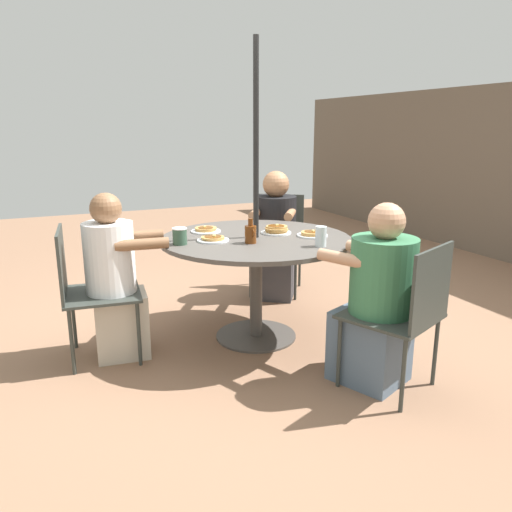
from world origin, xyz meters
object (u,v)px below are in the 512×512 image
patio_chair_south (278,236)px  pancake_plate_a (213,239)px  patio_chair_north (86,286)px  pancake_plate_c (312,234)px  pancake_plate_d (206,230)px  pancake_plate_b (276,230)px  diner_east (377,304)px  drinking_glass_a (321,236)px  diner_north (116,283)px  diner_south (275,240)px  syrup_bottle (251,234)px  patio_table (256,252)px  coffee_cup (180,236)px  patio_chair_east (406,309)px

patio_chair_south → pancake_plate_a: size_ratio=4.07×
patio_chair_north → pancake_plate_c: size_ratio=4.07×
pancake_plate_c → pancake_plate_d: same height
pancake_plate_a → pancake_plate_b: bearing=95.3°
diner_east → drinking_glass_a: diner_east is taller
diner_north → diner_south: bearing=121.0°
pancake_plate_c → pancake_plate_d: size_ratio=1.00×
pancake_plate_b → syrup_bottle: (0.21, -0.29, 0.04)m
diner_east → syrup_bottle: diner_east is taller
patio_chair_north → syrup_bottle: (0.27, 1.02, 0.30)m
patio_table → pancake_plate_a: 0.33m
pancake_plate_b → syrup_bottle: 0.36m
diner_north → pancake_plate_a: size_ratio=5.07×
pancake_plate_b → pancake_plate_c: (0.19, 0.18, -0.01)m
pancake_plate_d → syrup_bottle: (0.46, 0.15, 0.05)m
pancake_plate_b → pancake_plate_d: 0.51m
pancake_plate_a → drinking_glass_a: 0.71m
diner_east → pancake_plate_b: (-0.93, -0.19, 0.28)m
patio_chair_south → coffee_cup: bearing=72.7°
diner_south → drinking_glass_a: (1.20, -0.27, 0.30)m
patio_chair_north → diner_south: size_ratio=0.79×
patio_table → patio_chair_north: size_ratio=1.51×
pancake_plate_c → patio_table: bearing=-110.1°
coffee_cup → drinking_glass_a: 0.90m
patio_chair_north → pancake_plate_d: size_ratio=4.07×
patio_chair_south → patio_chair_east: bearing=118.6°
diner_north → coffee_cup: diner_north is taller
patio_chair_east → patio_chair_south: same height
pancake_plate_a → syrup_bottle: (0.16, 0.20, 0.05)m
patio_chair_east → pancake_plate_d: size_ratio=4.07×
patio_chair_south → coffee_cup: 1.53m
patio_chair_north → pancake_plate_b: patio_chair_north is taller
diner_north → drinking_glass_a: diner_north is taller
patio_chair_east → diner_east: diner_east is taller
patio_chair_east → pancake_plate_c: size_ratio=4.07×
patio_table → diner_north: 0.96m
drinking_glass_a → patio_table: bearing=-147.8°
syrup_bottle → coffee_cup: bearing=-109.4°
patio_chair_north → diner_east: (1.00, 1.49, -0.02)m
diner_north → patio_chair_south: 1.78m
drinking_glass_a → pancake_plate_b: bearing=-170.5°
pancake_plate_b → drinking_glass_a: bearing=9.5°
patio_chair_north → pancake_plate_a: patio_chair_north is taller
pancake_plate_c → diner_north: bearing=-100.3°
patio_chair_south → coffee_cup: size_ratio=7.99×
coffee_cup → patio_chair_north: bearing=-101.8°
pancake_plate_b → diner_south: bearing=154.3°
pancake_plate_a → patio_chair_east: bearing=35.6°
patio_chair_north → diner_east: size_ratio=0.81×
drinking_glass_a → diner_east: bearing=13.3°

